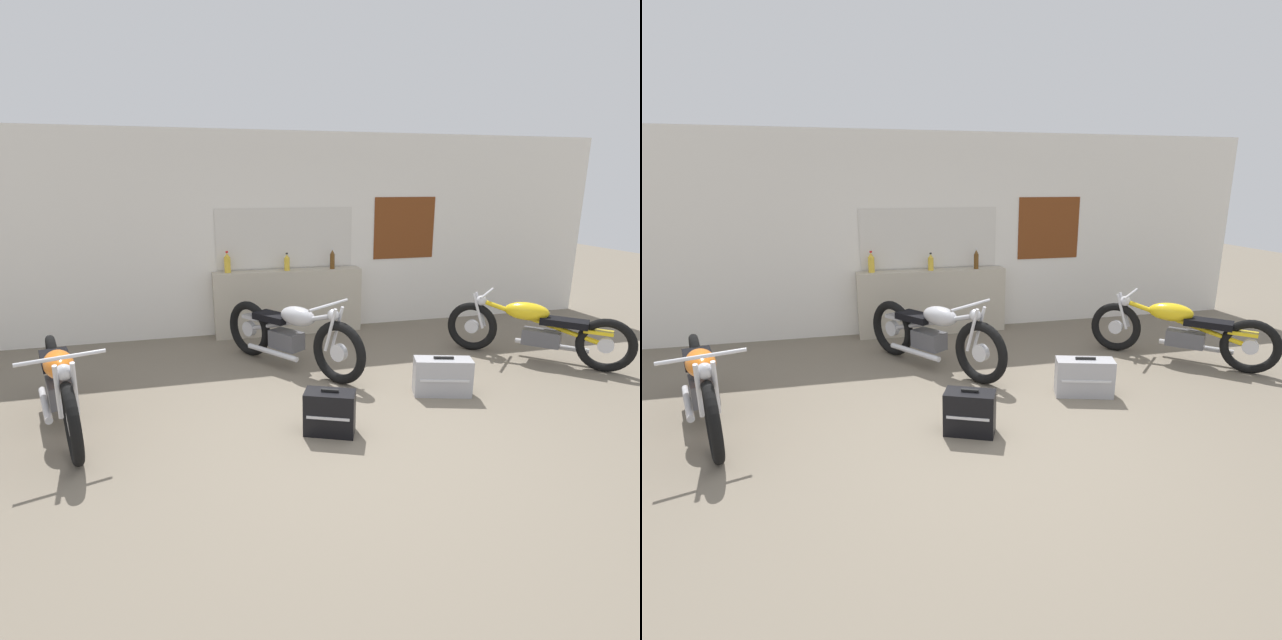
{
  "view_description": "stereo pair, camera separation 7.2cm",
  "coord_description": "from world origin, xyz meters",
  "views": [
    {
      "loc": [
        -1.29,
        -3.56,
        2.14
      ],
      "look_at": [
        0.01,
        1.43,
        0.7
      ],
      "focal_mm": 28.0,
      "sensor_mm": 36.0,
      "label": 1
    },
    {
      "loc": [
        -1.22,
        -3.58,
        2.14
      ],
      "look_at": [
        0.01,
        1.43,
        0.7
      ],
      "focal_mm": 28.0,
      "sensor_mm": 36.0,
      "label": 2
    }
  ],
  "objects": [
    {
      "name": "bottle_center",
      "position": [
        0.68,
        3.28,
        1.05
      ],
      "size": [
        0.07,
        0.07,
        0.3
      ],
      "color": "#5B3814",
      "rests_on": "sill_counter"
    },
    {
      "name": "motorcycle_yellow",
      "position": [
        2.73,
        1.41,
        0.39
      ],
      "size": [
        1.59,
        1.61,
        0.79
      ],
      "color": "black",
      "rests_on": "ground_plane"
    },
    {
      "name": "wall_back",
      "position": [
        0.01,
        3.49,
        1.4
      ],
      "size": [
        10.0,
        0.07,
        2.8
      ],
      "color": "silver",
      "rests_on": "ground_plane"
    },
    {
      "name": "hard_case_black",
      "position": [
        -0.21,
        0.25,
        0.2
      ],
      "size": [
        0.49,
        0.38,
        0.41
      ],
      "color": "black",
      "rests_on": "ground_plane"
    },
    {
      "name": "bottle_leftmost",
      "position": [
        -0.81,
        3.35,
        1.05
      ],
      "size": [
        0.09,
        0.09,
        0.3
      ],
      "color": "gold",
      "rests_on": "sill_counter"
    },
    {
      "name": "hard_case_silver",
      "position": [
        1.14,
        0.76,
        0.19
      ],
      "size": [
        0.62,
        0.39,
        0.41
      ],
      "color": "#9E9EA3",
      "rests_on": "ground_plane"
    },
    {
      "name": "motorcycle_orange",
      "position": [
        -2.48,
        0.97,
        0.41
      ],
      "size": [
        0.83,
        2.01,
        0.85
      ],
      "color": "black",
      "rests_on": "ground_plane"
    },
    {
      "name": "ground_plane",
      "position": [
        0.0,
        0.0,
        0.0
      ],
      "size": [
        24.0,
        24.0,
        0.0
      ],
      "primitive_type": "plane",
      "color": "#706656"
    },
    {
      "name": "motorcycle_silver",
      "position": [
        -0.22,
        1.9,
        0.42
      ],
      "size": [
        1.32,
        1.79,
        0.87
      ],
      "color": "black",
      "rests_on": "ground_plane"
    },
    {
      "name": "bottle_left_center",
      "position": [
        0.02,
        3.3,
        1.03
      ],
      "size": [
        0.08,
        0.08,
        0.25
      ],
      "color": "gold",
      "rests_on": "sill_counter"
    },
    {
      "name": "sill_counter",
      "position": [
        0.03,
        3.31,
        0.46
      ],
      "size": [
        2.11,
        0.28,
        0.92
      ],
      "color": "#B7AD99",
      "rests_on": "ground_plane"
    }
  ]
}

